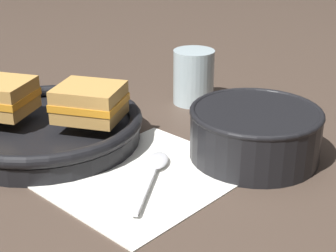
{
  "coord_description": "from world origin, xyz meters",
  "views": [
    {
      "loc": [
        -0.49,
        -0.42,
        0.31
      ],
      "look_at": [
        -0.01,
        0.01,
        0.04
      ],
      "focal_mm": 55.0,
      "sensor_mm": 36.0,
      "label": 1
    }
  ],
  "objects_px": {
    "soup_bowl": "(255,130)",
    "sandwich_near_left": "(90,102)",
    "drinking_glass": "(194,77)",
    "skillet": "(47,128)",
    "spoon": "(154,168)"
  },
  "relations": [
    {
      "from": "soup_bowl",
      "to": "drinking_glass",
      "type": "xyz_separation_m",
      "value": [
        0.1,
        0.19,
        0.01
      ]
    },
    {
      "from": "soup_bowl",
      "to": "skillet",
      "type": "xyz_separation_m",
      "value": [
        -0.16,
        0.24,
        -0.02
      ]
    },
    {
      "from": "drinking_glass",
      "to": "sandwich_near_left",
      "type": "bearing_deg",
      "value": -179.1
    },
    {
      "from": "spoon",
      "to": "drinking_glass",
      "type": "height_order",
      "value": "drinking_glass"
    },
    {
      "from": "soup_bowl",
      "to": "drinking_glass",
      "type": "distance_m",
      "value": 0.22
    },
    {
      "from": "sandwich_near_left",
      "to": "spoon",
      "type": "bearing_deg",
      "value": -90.82
    },
    {
      "from": "soup_bowl",
      "to": "drinking_glass",
      "type": "height_order",
      "value": "drinking_glass"
    },
    {
      "from": "skillet",
      "to": "sandwich_near_left",
      "type": "relative_size",
      "value": 2.38
    },
    {
      "from": "sandwich_near_left",
      "to": "soup_bowl",
      "type": "bearing_deg",
      "value": -57.16
    },
    {
      "from": "spoon",
      "to": "drinking_glass",
      "type": "bearing_deg",
      "value": -3.53
    },
    {
      "from": "soup_bowl",
      "to": "sandwich_near_left",
      "type": "distance_m",
      "value": 0.23
    },
    {
      "from": "skillet",
      "to": "drinking_glass",
      "type": "height_order",
      "value": "drinking_glass"
    },
    {
      "from": "spoon",
      "to": "skillet",
      "type": "height_order",
      "value": "skillet"
    },
    {
      "from": "skillet",
      "to": "drinking_glass",
      "type": "xyz_separation_m",
      "value": [
        0.26,
        -0.05,
        0.02
      ]
    },
    {
      "from": "sandwich_near_left",
      "to": "drinking_glass",
      "type": "xyz_separation_m",
      "value": [
        0.23,
        0.0,
        -0.02
      ]
    }
  ]
}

